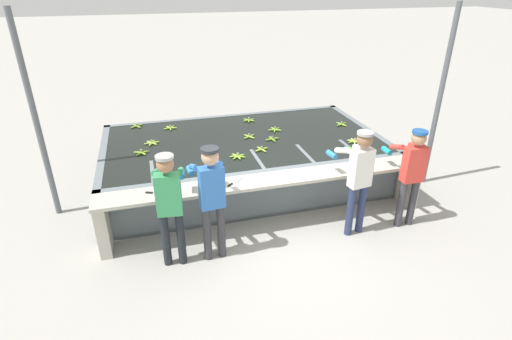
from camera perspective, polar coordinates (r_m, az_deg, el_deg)
The scene contains 24 objects.
ground_plane at distance 6.20m, azimuth 2.66°, elevation -8.96°, with size 80.00×80.00×0.00m, color #A3A099.
wash_tank at distance 7.59m, azimuth -1.73°, elevation 1.54°, with size 5.09×2.92×0.83m.
work_ledge at distance 6.06m, azimuth 2.12°, elevation -3.07°, with size 5.09×0.45×0.83m.
worker_0 at distance 5.22m, azimuth -12.27°, elevation -4.22°, with size 0.46×0.73×1.62m.
worker_1 at distance 5.24m, azimuth -6.39°, elevation -3.29°, with size 0.45×0.73×1.65m.
worker_2 at distance 5.92m, azimuth 14.47°, elevation -0.47°, with size 0.47×0.74×1.64m.
worker_3 at distance 6.38m, azimuth 21.33°, elevation 0.06°, with size 0.42×0.72×1.58m.
banana_bunch_floating_0 at distance 7.48m, azimuth 13.89°, elevation 4.03°, with size 0.28×0.27×0.08m.
banana_bunch_floating_1 at distance 7.43m, azimuth -14.66°, elevation 3.78°, with size 0.28×0.27×0.08m.
banana_bunch_floating_2 at distance 8.37m, azimuth -1.02°, elevation 7.15°, with size 0.28×0.28×0.08m.
banana_bunch_floating_3 at distance 7.37m, azimuth 2.34°, elevation 4.46°, with size 0.28×0.28×0.08m.
banana_bunch_floating_4 at distance 7.84m, azimuth 2.72°, elevation 5.80°, with size 0.27×0.28×0.08m.
banana_bunch_floating_5 at distance 7.06m, azimuth -16.06°, elevation 2.41°, with size 0.28×0.27×0.08m.
banana_bunch_floating_6 at distance 8.10m, azimuth -12.13°, elevation 5.92°, with size 0.28×0.27×0.08m.
banana_bunch_floating_7 at distance 7.16m, azimuth 13.86°, elevation 3.00°, with size 0.25×0.25×0.08m.
banana_bunch_floating_8 at distance 8.31m, azimuth 12.12°, elevation 6.42°, with size 0.27×0.27×0.08m.
banana_bunch_floating_9 at distance 7.48m, azimuth -0.98°, elevation 4.82°, with size 0.26×0.26×0.08m.
banana_bunch_floating_10 at distance 6.92m, azimuth 0.81°, elevation 2.97°, with size 0.28×0.28×0.08m.
banana_bunch_floating_11 at distance 6.66m, azimuth -2.62°, elevation 1.99°, with size 0.28×0.28×0.08m.
banana_bunch_floating_12 at distance 8.37m, azimuth -16.68°, elevation 6.04°, with size 0.26×0.26×0.08m.
knife_0 at distance 5.82m, azimuth -3.28°, elevation -1.84°, with size 0.29×0.25×0.02m.
knife_1 at distance 5.73m, azimuth -14.36°, elevation -3.18°, with size 0.34×0.16×0.02m.
support_post_left at distance 6.84m, azimuth -28.92°, elevation 6.14°, with size 0.09×0.09×3.20m.
support_post_right at distance 7.75m, azimuth 24.72°, elevation 9.08°, with size 0.09×0.09×3.20m.
Camera 1 is at (-1.65, -4.81, 3.56)m, focal length 28.00 mm.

